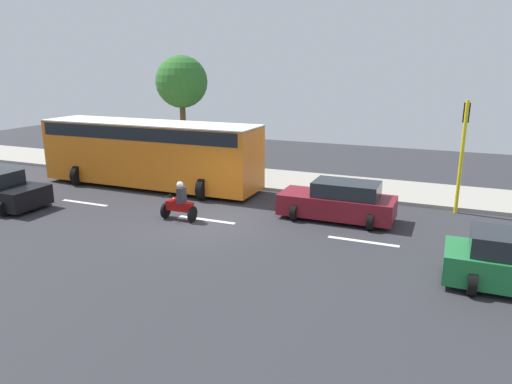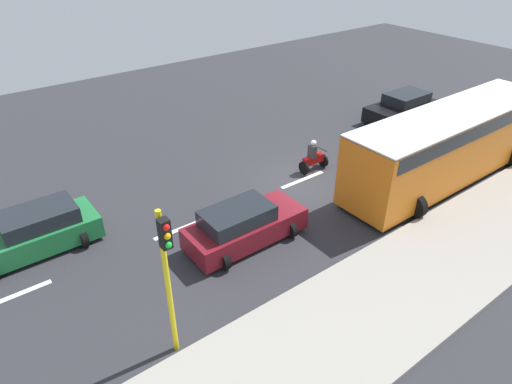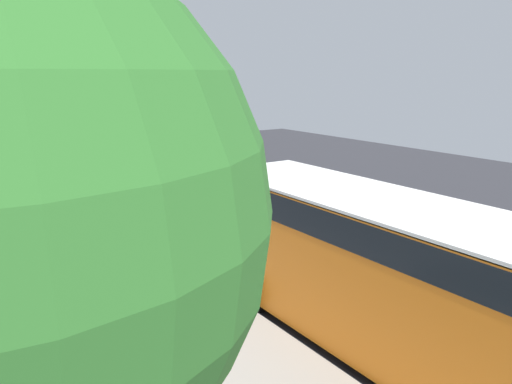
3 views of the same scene
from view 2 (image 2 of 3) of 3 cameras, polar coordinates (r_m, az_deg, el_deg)
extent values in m
cube|color=#2D2D33|center=(20.09, 5.91, 1.43)|extent=(40.00, 60.00, 0.10)
cube|color=#9E998E|center=(16.56, 22.50, -8.08)|extent=(4.00, 60.00, 0.15)
cube|color=white|center=(16.05, -28.59, -11.61)|extent=(0.20, 2.40, 0.01)
cube|color=white|center=(17.15, -9.18, -4.49)|extent=(0.20, 2.40, 0.01)
cube|color=white|center=(20.06, 5.92, 1.56)|extent=(0.20, 2.40, 0.01)
cube|color=white|center=(24.14, 16.61, 5.79)|extent=(0.20, 2.40, 0.01)
cube|color=white|center=(28.90, 24.09, 8.61)|extent=(0.20, 2.40, 0.01)
cube|color=maroon|center=(15.98, -1.31, -4.59)|extent=(1.73, 4.37, 0.80)
cube|color=#1E2328|center=(15.42, -2.39, -3.01)|extent=(1.45, 2.45, 0.56)
cylinder|color=black|center=(17.32, 1.11, -2.36)|extent=(0.64, 0.22, 0.64)
cylinder|color=black|center=(16.38, 4.36, -4.71)|extent=(0.64, 0.22, 0.64)
cylinder|color=black|center=(16.03, -7.09, -5.80)|extent=(0.64, 0.22, 0.64)
cylinder|color=black|center=(15.01, -4.11, -8.63)|extent=(0.64, 0.22, 0.64)
cube|color=#1E7238|center=(17.37, -26.41, -5.10)|extent=(1.81, 4.37, 0.80)
cube|color=#1E2328|center=(17.04, -25.84, -2.88)|extent=(1.52, 2.45, 0.56)
cylinder|color=black|center=(17.01, -20.98, -5.49)|extent=(0.64, 0.22, 0.64)
cylinder|color=black|center=(18.32, -22.56, -3.00)|extent=(0.64, 0.22, 0.64)
cube|color=black|center=(27.18, 17.82, 9.78)|extent=(1.93, 4.34, 0.80)
cube|color=#1E2328|center=(27.22, 18.50, 11.23)|extent=(1.62, 2.43, 0.56)
cylinder|color=black|center=(25.71, 17.29, 8.05)|extent=(0.64, 0.22, 0.64)
cylinder|color=black|center=(26.65, 14.39, 9.32)|extent=(0.64, 0.22, 0.64)
cylinder|color=black|center=(27.96, 20.92, 9.27)|extent=(0.64, 0.22, 0.64)
cylinder|color=black|center=(28.82, 18.14, 10.43)|extent=(0.64, 0.22, 0.64)
cube|color=orange|center=(21.00, 23.20, 5.53)|extent=(2.50, 11.00, 2.90)
cube|color=black|center=(20.58, 23.84, 8.27)|extent=(2.52, 10.56, 0.60)
cube|color=white|center=(20.46, 24.06, 9.21)|extent=(2.50, 11.00, 0.08)
cylinder|color=black|center=(24.79, 24.91, 6.05)|extent=(1.00, 0.30, 1.00)
cylinder|color=black|center=(23.98, 29.30, 4.05)|extent=(1.00, 0.30, 1.00)
cylinder|color=black|center=(19.36, 14.23, 1.18)|extent=(1.00, 0.30, 1.00)
cylinder|color=black|center=(18.31, 19.40, -1.64)|extent=(1.00, 0.30, 1.00)
cylinder|color=black|center=(21.15, 8.48, 3.96)|extent=(0.60, 0.10, 0.60)
cylinder|color=black|center=(20.40, 6.07, 3.04)|extent=(0.60, 0.10, 0.60)
cube|color=#990C0C|center=(20.62, 7.24, 4.08)|extent=(0.28, 1.10, 0.36)
sphere|color=#990C0C|center=(20.67, 7.68, 4.68)|extent=(0.32, 0.32, 0.32)
cylinder|color=black|center=(20.82, 8.41, 5.35)|extent=(0.55, 0.04, 0.04)
cube|color=#333338|center=(20.36, 7.12, 5.13)|extent=(0.36, 0.24, 0.60)
sphere|color=silver|center=(20.21, 7.30, 6.18)|extent=(0.26, 0.26, 0.26)
cylinder|color=yellow|center=(11.46, -11.04, -11.67)|extent=(0.14, 0.14, 4.50)
cube|color=black|center=(10.19, -11.47, -5.17)|extent=(0.24, 0.24, 0.76)
sphere|color=red|center=(9.96, -11.30, -4.40)|extent=(0.16, 0.16, 0.16)
sphere|color=#F2A50C|center=(10.10, -11.15, -5.50)|extent=(0.16, 0.16, 0.16)
sphere|color=green|center=(10.24, -11.02, -6.58)|extent=(0.16, 0.16, 0.16)
camera|label=1|loc=(28.34, -31.10, 18.87)|focal=33.16mm
camera|label=3|loc=(23.06, 48.94, 10.01)|focal=34.98mm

